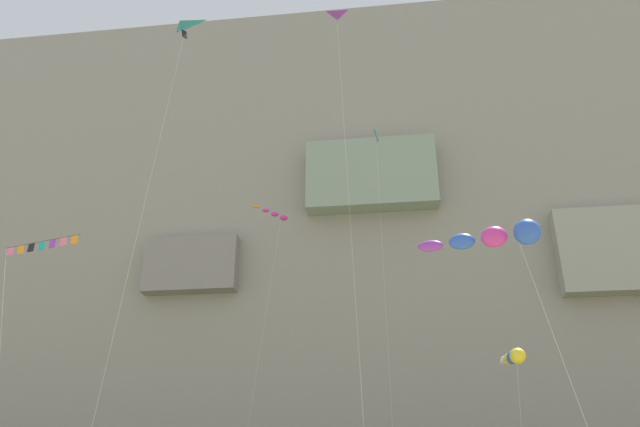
{
  "coord_description": "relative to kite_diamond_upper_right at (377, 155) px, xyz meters",
  "views": [
    {
      "loc": [
        1.94,
        -13.5,
        1.55
      ],
      "look_at": [
        -2.19,
        19.66,
        17.23
      ],
      "focal_mm": 35.44,
      "sensor_mm": 36.0,
      "label": 1
    }
  ],
  "objects": [
    {
      "name": "kite_delta_far_right",
      "position": [
        -1.91,
        -16.91,
        -1.38
      ],
      "size": [
        2.14,
        5.36,
        32.3
      ],
      "color": "purple",
      "rests_on": "ground"
    },
    {
      "name": "kite_windsock_near_cliff",
      "position": [
        5.06,
        -27.15,
        -19.84
      ],
      "size": [
        5.77,
        2.07,
        11.79
      ],
      "color": "blue",
      "rests_on": "ground"
    },
    {
      "name": "kite_diamond_upper_right",
      "position": [
        0.0,
        0.0,
        0.0
      ],
      "size": [
        0.7,
        3.65,
        34.21
      ],
      "color": "teal",
      "rests_on": "ground"
    },
    {
      "name": "kite_delta_high_left",
      "position": [
        -12.26,
        -19.57,
        -1.35
      ],
      "size": [
        2.64,
        2.88,
        30.48
      ],
      "color": "#38B2D1",
      "rests_on": "ground"
    },
    {
      "name": "kite_banner_upper_left",
      "position": [
        -20.58,
        -16.88,
        -15.22
      ],
      "size": [
        5.76,
        4.66,
        16.64
      ],
      "color": "black",
      "rests_on": "ground"
    },
    {
      "name": "kite_windsock_mid_center",
      "position": [
        7.54,
        -13.06,
        -21.6
      ],
      "size": [
        1.31,
        5.14,
        10.11
      ],
      "color": "yellow",
      "rests_on": "ground"
    },
    {
      "name": "kite_windsock_mid_left",
      "position": [
        -9.82,
        2.3,
        -4.48
      ],
      "size": [
        3.17,
        6.35,
        27.19
      ],
      "color": "#CC3399",
      "rests_on": "ground"
    },
    {
      "name": "cliff_face",
      "position": [
        -0.93,
        24.08,
        -1.16
      ],
      "size": [
        180.0,
        27.5,
        59.81
      ],
      "color": "gray",
      "rests_on": "ground"
    }
  ]
}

